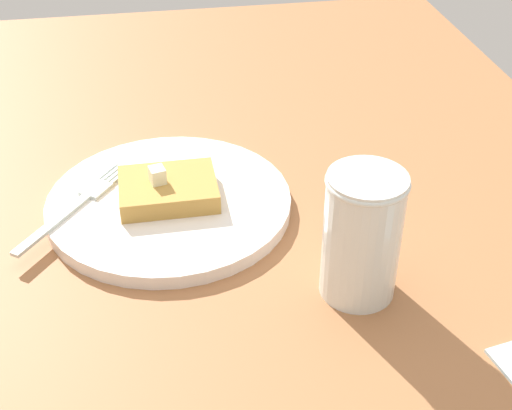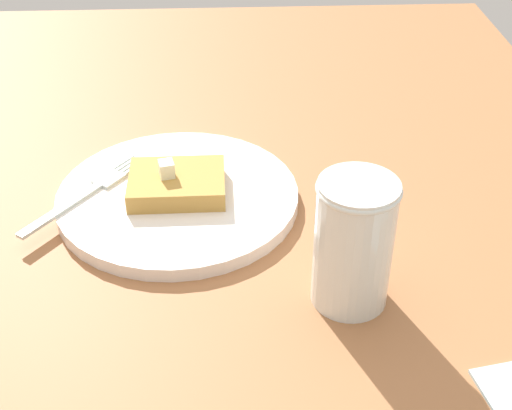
% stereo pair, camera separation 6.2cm
% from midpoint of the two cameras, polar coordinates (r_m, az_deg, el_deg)
% --- Properties ---
extents(table_surface, '(1.10, 1.10, 0.02)m').
position_cam_midpoint_polar(table_surface, '(0.71, -10.63, -0.77)').
color(table_surface, '#9C633C').
rests_on(table_surface, ground).
extents(plate, '(0.23, 0.23, 0.01)m').
position_cam_midpoint_polar(plate, '(0.70, -3.74, 0.65)').
color(plate, white).
rests_on(plate, table_surface).
extents(toast_slice_center, '(0.07, 0.09, 0.02)m').
position_cam_midpoint_polar(toast_slice_center, '(0.69, -3.79, 1.70)').
color(toast_slice_center, '#B6863B').
rests_on(toast_slice_center, plate).
extents(butter_pat_primary, '(0.02, 0.02, 0.02)m').
position_cam_midpoint_polar(butter_pat_primary, '(0.67, -4.60, 2.60)').
color(butter_pat_primary, '#F0F0C9').
rests_on(butter_pat_primary, toast_slice_center).
extents(fork, '(0.14, 0.11, 0.00)m').
position_cam_midpoint_polar(fork, '(0.70, -10.57, 1.13)').
color(fork, silver).
rests_on(fork, plate).
extents(syrup_jar, '(0.06, 0.06, 0.11)m').
position_cam_midpoint_polar(syrup_jar, '(0.57, 10.89, -3.38)').
color(syrup_jar, '#341305').
rests_on(syrup_jar, table_surface).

